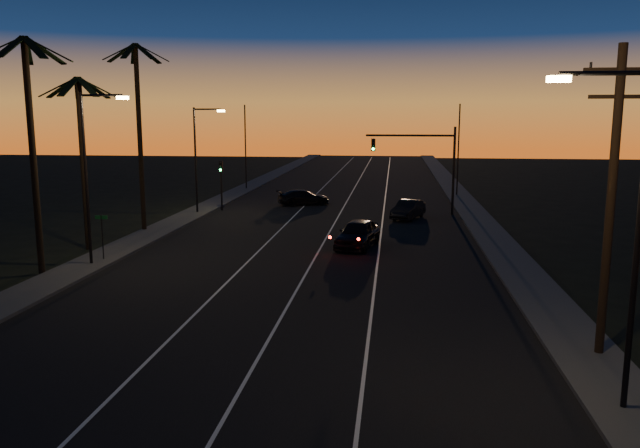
# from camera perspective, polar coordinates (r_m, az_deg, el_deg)

# --- Properties ---
(road) EXTENTS (20.00, 170.00, 0.01)m
(road) POSITION_cam_1_polar(r_m,az_deg,el_deg) (41.44, 0.03, -1.02)
(road) COLOR black
(road) RESTS_ON ground
(sidewalk_left) EXTENTS (2.40, 170.00, 0.16)m
(sidewalk_left) POSITION_cam_1_polar(r_m,az_deg,el_deg) (44.14, -14.57, -0.57)
(sidewalk_left) COLOR #3B3B38
(sidewalk_left) RESTS_ON ground
(sidewalk_right) EXTENTS (2.40, 170.00, 0.16)m
(sidewalk_right) POSITION_cam_1_polar(r_m,az_deg,el_deg) (41.65, 15.52, -1.23)
(sidewalk_right) COLOR #3B3B38
(sidewalk_right) RESTS_ON ground
(lane_stripe_left) EXTENTS (0.12, 160.00, 0.01)m
(lane_stripe_left) POSITION_cam_1_polar(r_m,az_deg,el_deg) (41.89, -4.05, -0.91)
(lane_stripe_left) COLOR silver
(lane_stripe_left) RESTS_ON road
(lane_stripe_mid) EXTENTS (0.12, 160.00, 0.01)m
(lane_stripe_mid) POSITION_cam_1_polar(r_m,az_deg,el_deg) (41.38, 0.71, -1.02)
(lane_stripe_mid) COLOR silver
(lane_stripe_mid) RESTS_ON road
(lane_stripe_right) EXTENTS (0.12, 160.00, 0.01)m
(lane_stripe_right) POSITION_cam_1_polar(r_m,az_deg,el_deg) (41.17, 5.56, -1.13)
(lane_stripe_right) COLOR silver
(lane_stripe_right) RESTS_ON road
(palm_near) EXTENTS (4.25, 4.16, 11.53)m
(palm_near) POSITION_cam_1_polar(r_m,az_deg,el_deg) (33.32, -24.91, 7.66)
(palm_near) COLOR black
(palm_near) RESTS_ON ground
(palm_mid) EXTENTS (4.25, 4.16, 10.03)m
(palm_mid) POSITION_cam_1_polar(r_m,az_deg,el_deg) (38.86, -20.95, 6.89)
(palm_mid) COLOR black
(palm_mid) RESTS_ON ground
(palm_far) EXTENTS (4.25, 4.16, 12.53)m
(palm_far) POSITION_cam_1_polar(r_m,az_deg,el_deg) (43.84, -16.23, 9.19)
(palm_far) COLOR black
(palm_far) RESTS_ON ground
(streetlight_left_near) EXTENTS (2.55, 0.26, 9.00)m
(streetlight_left_near) POSITION_cam_1_polar(r_m,az_deg,el_deg) (34.22, -20.23, 5.06)
(streetlight_left_near) COLOR black
(streetlight_left_near) RESTS_ON ground
(streetlight_left_far) EXTENTS (2.55, 0.26, 8.50)m
(streetlight_left_far) POSITION_cam_1_polar(r_m,az_deg,el_deg) (50.90, -11.00, 6.56)
(streetlight_left_far) COLOR black
(streetlight_left_far) RESTS_ON ground
(streetlight_right_near) EXTENTS (2.55, 0.26, 9.00)m
(streetlight_right_near) POSITION_cam_1_polar(r_m,az_deg,el_deg) (17.63, 26.31, 0.70)
(streetlight_right_near) COLOR black
(streetlight_right_near) RESTS_ON ground
(street_sign) EXTENTS (0.70, 0.06, 2.60)m
(street_sign) POSITION_cam_1_polar(r_m,az_deg,el_deg) (35.61, -19.30, -0.68)
(street_sign) COLOR black
(street_sign) RESTS_ON ground
(utility_pole) EXTENTS (2.20, 0.28, 10.00)m
(utility_pole) POSITION_cam_1_polar(r_m,az_deg,el_deg) (21.67, 25.08, 2.29)
(utility_pole) COLOR black
(utility_pole) RESTS_ON ground
(signal_mast) EXTENTS (7.10, 0.41, 7.00)m
(signal_mast) POSITION_cam_1_polar(r_m,az_deg,el_deg) (50.56, 9.49, 6.26)
(signal_mast) COLOR black
(signal_mast) RESTS_ON ground
(signal_post) EXTENTS (0.28, 0.37, 4.20)m
(signal_post) POSITION_cam_1_polar(r_m,az_deg,el_deg) (52.62, -9.03, 4.34)
(signal_post) COLOR black
(signal_post) RESTS_ON ground
(far_pole_left) EXTENTS (0.14, 0.14, 9.00)m
(far_pole_left) POSITION_cam_1_polar(r_m,az_deg,el_deg) (67.38, -6.83, 6.94)
(far_pole_left) COLOR black
(far_pole_left) RESTS_ON ground
(far_pole_right) EXTENTS (0.14, 0.14, 9.00)m
(far_pole_right) POSITION_cam_1_polar(r_m,az_deg,el_deg) (62.81, 12.53, 6.58)
(far_pole_right) COLOR black
(far_pole_right) RESTS_ON ground
(lead_car) EXTENTS (2.96, 5.68, 1.66)m
(lead_car) POSITION_cam_1_polar(r_m,az_deg,el_deg) (37.55, 3.48, -0.89)
(lead_car) COLOR black
(lead_car) RESTS_ON road
(right_car) EXTENTS (2.87, 4.57, 1.42)m
(right_car) POSITION_cam_1_polar(r_m,az_deg,el_deg) (48.45, 8.06, 1.32)
(right_car) COLOR black
(right_car) RESTS_ON road
(cross_car) EXTENTS (4.99, 3.54, 1.34)m
(cross_car) POSITION_cam_1_polar(r_m,az_deg,el_deg) (55.50, -1.52, 2.45)
(cross_car) COLOR black
(cross_car) RESTS_ON road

